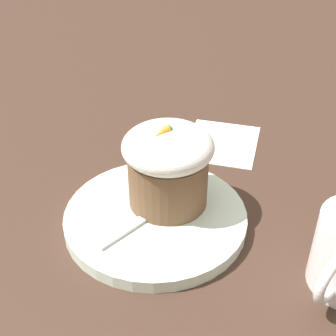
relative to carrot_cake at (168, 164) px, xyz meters
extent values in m
plane|color=#3D281E|center=(0.02, 0.01, -0.07)|extent=(4.00, 4.00, 0.00)
cylinder|color=silver|center=(0.02, 0.01, -0.06)|extent=(0.21, 0.21, 0.01)
cylinder|color=brown|center=(0.00, 0.00, -0.02)|extent=(0.09, 0.09, 0.06)
ellipsoid|color=white|center=(0.00, 0.00, 0.02)|extent=(0.10, 0.10, 0.04)
cone|color=orange|center=(0.01, 0.00, 0.04)|extent=(0.02, 0.01, 0.01)
sphere|color=green|center=(0.00, 0.00, 0.04)|extent=(0.01, 0.01, 0.01)
cube|color=silver|center=(0.07, 0.01, -0.05)|extent=(0.07, 0.01, 0.00)
ellipsoid|color=silver|center=(0.02, 0.01, -0.05)|extent=(0.04, 0.04, 0.01)
torus|color=white|center=(0.00, 0.20, -0.03)|extent=(0.05, 0.01, 0.05)
cube|color=white|center=(-0.16, -0.05, -0.06)|extent=(0.15, 0.14, 0.00)
camera|label=1|loc=(0.30, 0.30, 0.29)|focal=50.00mm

